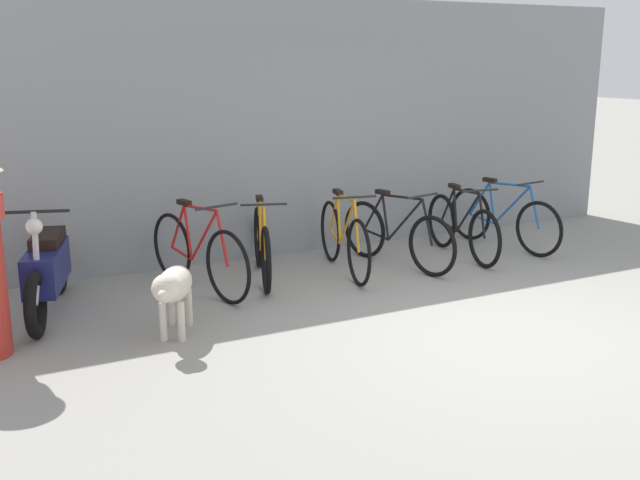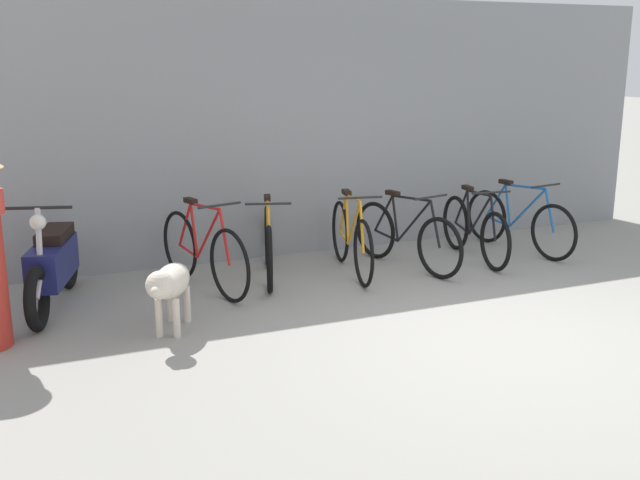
% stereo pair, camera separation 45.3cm
% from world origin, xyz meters
% --- Properties ---
extents(ground_plane, '(60.00, 60.00, 0.00)m').
position_xyz_m(ground_plane, '(0.00, 0.00, 0.00)').
color(ground_plane, gray).
extents(shop_wall_back, '(8.70, 0.20, 2.94)m').
position_xyz_m(shop_wall_back, '(0.00, 3.27, 1.47)').
color(shop_wall_back, gray).
rests_on(shop_wall_back, ground).
extents(bicycle_0, '(0.55, 1.69, 0.93)m').
position_xyz_m(bicycle_0, '(-1.93, 2.24, 0.38)').
color(bicycle_0, black).
rests_on(bicycle_0, ground).
extents(bicycle_1, '(0.61, 1.59, 0.88)m').
position_xyz_m(bicycle_1, '(-1.20, 2.35, 0.36)').
color(bicycle_1, black).
rests_on(bicycle_1, ground).
extents(bicycle_2, '(0.48, 1.67, 0.90)m').
position_xyz_m(bicycle_2, '(-0.32, 2.17, 0.37)').
color(bicycle_2, black).
rests_on(bicycle_2, ground).
extents(bicycle_3, '(0.53, 1.67, 0.86)m').
position_xyz_m(bicycle_3, '(0.32, 2.12, 0.35)').
color(bicycle_3, black).
rests_on(bicycle_3, ground).
extents(bicycle_4, '(0.46, 1.63, 0.86)m').
position_xyz_m(bicycle_4, '(1.22, 2.12, 0.35)').
color(bicycle_4, black).
rests_on(bicycle_4, ground).
extents(bicycle_5, '(0.46, 1.71, 0.86)m').
position_xyz_m(bicycle_5, '(1.93, 2.24, 0.36)').
color(bicycle_5, black).
rests_on(bicycle_5, ground).
extents(motorcycle, '(0.69, 1.74, 1.03)m').
position_xyz_m(motorcycle, '(-3.35, 2.23, 0.41)').
color(motorcycle, black).
rests_on(motorcycle, ground).
extents(stray_dog, '(0.58, 0.98, 0.63)m').
position_xyz_m(stray_dog, '(-2.50, 1.15, 0.43)').
color(stray_dog, beige).
rests_on(stray_dog, ground).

